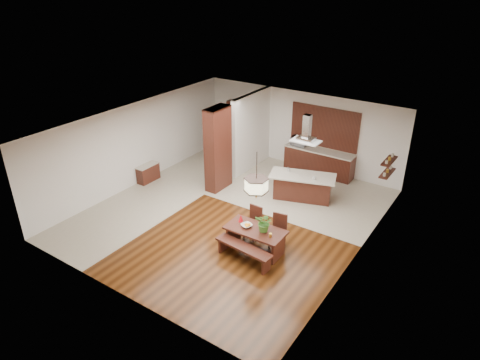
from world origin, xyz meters
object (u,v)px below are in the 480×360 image
Objects in this scene: island_cup at (314,178)px; microwave at (299,141)px; hallway_console at (148,173)px; range_hood at (307,128)px; dining_table at (255,235)px; fruit_bowl at (247,225)px; kitchen_island at (303,187)px; dining_chair_right at (277,232)px; foliage_plant at (265,223)px; dining_chair_left at (252,223)px; dining_bench at (244,254)px; pendant_lantern at (256,176)px.

microwave is at bearing 126.90° from island_cup.
range_hood is (5.19, 1.90, 2.15)m from hallway_console.
dining_table is 2.75× the size of microwave.
dining_table is 0.34m from fruit_bowl.
dining_table is 5.65m from microwave.
kitchen_island is 3.87× the size of microwave.
dining_chair_right is 1.80× the size of foliage_plant.
dining_table is at bearing -14.93° from hallway_console.
microwave is (-1.22, 2.07, -1.35)m from range_hood.
dining_chair_left is 3.29× the size of fruit_bowl.
dining_bench is at bearing -20.47° from hallway_console.
pendant_lantern is (-0.40, -0.50, 1.78)m from dining_chair_right.
foliage_plant is (-0.15, -0.46, 0.47)m from dining_chair_right.
island_cup reaches higher than dining_table.
pendant_lantern is 5.73m from microwave.
microwave is at bearing 103.88° from dining_bench.
pendant_lantern is at bearing -93.05° from island_cup.
dining_chair_left is 1.00× the size of dining_chair_right.
fruit_bowl is 5.60m from microwave.
island_cup reaches higher than kitchen_island.
microwave reaches higher than dining_bench.
hallway_console is 0.94× the size of dining_chair_right.
island_cup is (5.62, 1.78, 0.60)m from hallway_console.
dining_bench is at bearing -89.10° from dining_table.
range_hood is at bearing 93.88° from dining_bench.
dining_bench is at bearing -79.01° from microwave.
hallway_console is at bearing 165.07° from pendant_lantern.
dining_table is 1.24× the size of pendant_lantern.
hallway_console is 5.64m from dining_table.
dining_chair_left is 1.05× the size of range_hood.
island_cup is at bearing 82.34° from fruit_bowl.
dining_chair_left is 5.09m from microwave.
island_cup is (0.43, -0.12, -1.55)m from range_hood.
dining_chair_right is at bearing 2.81° from dining_chair_left.
island_cup is (0.16, 3.81, 0.68)m from dining_bench.
foliage_plant reaches higher than fruit_bowl.
fruit_bowl is at bearing -90.15° from range_hood.
pendant_lantern is at bearing 6.00° from fruit_bowl.
dining_chair_right is at bearing 51.61° from pendant_lantern.
dining_chair_right is 0.41× the size of kitchen_island.
kitchen_island is at bearing 89.85° from fruit_bowl.
island_cup reaches higher than dining_bench.
microwave is at bearing 44.98° from hallway_console.
kitchen_island is at bearing -62.51° from microwave.
pendant_lantern reaches higher than fruit_bowl.
microwave is (-1.87, 4.92, 0.64)m from dining_chair_right.
fruit_bowl is at bearing -97.66° from island_cup.
dining_bench is at bearing -110.87° from foliage_plant.
microwave is (3.97, 3.97, 0.80)m from hallway_console.
dining_chair_right reaches higher than dining_table.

